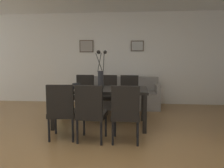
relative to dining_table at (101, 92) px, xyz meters
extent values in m
plane|color=olive|center=(-0.09, -1.02, -0.66)|extent=(9.00, 9.00, 0.00)
cube|color=white|center=(-0.09, 2.23, 0.64)|extent=(9.00, 0.10, 2.60)
cube|color=black|center=(0.00, 0.00, 0.05)|extent=(1.80, 0.90, 0.05)
cube|color=black|center=(0.84, 0.39, -0.32)|extent=(0.07, 0.07, 0.69)
cube|color=black|center=(-0.84, 0.39, -0.32)|extent=(0.07, 0.07, 0.69)
cube|color=black|center=(0.84, -0.39, -0.32)|extent=(0.07, 0.07, 0.69)
cube|color=black|center=(-0.84, -0.39, -0.32)|extent=(0.07, 0.07, 0.69)
cube|color=black|center=(-0.52, -0.76, -0.24)|extent=(0.47, 0.47, 0.08)
cube|color=black|center=(-0.50, -0.95, 0.02)|extent=(0.42, 0.09, 0.48)
cylinder|color=black|center=(-0.34, -0.55, -0.47)|extent=(0.04, 0.04, 0.38)
cylinder|color=black|center=(-0.72, -0.58, -0.47)|extent=(0.04, 0.04, 0.38)
cylinder|color=black|center=(-0.31, -0.93, -0.47)|extent=(0.04, 0.04, 0.38)
cylinder|color=black|center=(-0.69, -0.96, -0.47)|extent=(0.04, 0.04, 0.38)
cube|color=black|center=(-0.53, 0.79, -0.24)|extent=(0.46, 0.46, 0.08)
cube|color=black|center=(-0.52, 0.98, 0.02)|extent=(0.42, 0.08, 0.48)
cylinder|color=black|center=(-0.73, 0.61, -0.47)|extent=(0.04, 0.04, 0.38)
cylinder|color=black|center=(-0.35, 0.59, -0.47)|extent=(0.04, 0.04, 0.38)
cylinder|color=black|center=(-0.71, 0.99, -0.47)|extent=(0.04, 0.04, 0.38)
cylinder|color=black|center=(-0.33, 0.97, -0.47)|extent=(0.04, 0.04, 0.38)
cube|color=black|center=(-0.03, -0.81, -0.24)|extent=(0.47, 0.47, 0.08)
cube|color=black|center=(-0.04, -1.00, 0.02)|extent=(0.42, 0.09, 0.48)
cylinder|color=black|center=(0.18, -0.63, -0.47)|extent=(0.04, 0.04, 0.38)
cylinder|color=black|center=(-0.20, -0.61, -0.47)|extent=(0.04, 0.04, 0.38)
cylinder|color=black|center=(0.15, -1.01, -0.47)|extent=(0.04, 0.04, 0.38)
cylinder|color=black|center=(-0.23, -0.98, -0.47)|extent=(0.04, 0.04, 0.38)
cube|color=black|center=(0.02, 0.80, -0.24)|extent=(0.47, 0.47, 0.08)
cube|color=black|center=(0.03, 0.99, 0.02)|extent=(0.42, 0.09, 0.48)
cylinder|color=black|center=(-0.18, 0.63, -0.47)|extent=(0.04, 0.04, 0.38)
cylinder|color=black|center=(0.20, 0.60, -0.47)|extent=(0.04, 0.04, 0.38)
cylinder|color=black|center=(-0.15, 1.01, -0.47)|extent=(0.04, 0.04, 0.38)
cylinder|color=black|center=(0.22, 0.98, -0.47)|extent=(0.04, 0.04, 0.38)
cube|color=black|center=(0.52, -0.80, -0.24)|extent=(0.44, 0.44, 0.08)
cube|color=black|center=(0.52, -0.99, 0.02)|extent=(0.42, 0.06, 0.48)
cylinder|color=black|center=(0.71, -0.61, -0.47)|extent=(0.04, 0.04, 0.38)
cylinder|color=black|center=(0.33, -0.61, -0.47)|extent=(0.04, 0.04, 0.38)
cylinder|color=black|center=(0.71, -0.99, -0.47)|extent=(0.04, 0.04, 0.38)
cylinder|color=black|center=(0.33, -0.99, -0.47)|extent=(0.04, 0.04, 0.38)
cube|color=black|center=(0.54, 0.78, -0.24)|extent=(0.45, 0.45, 0.08)
cube|color=black|center=(0.54, 0.97, 0.02)|extent=(0.42, 0.07, 0.48)
cylinder|color=black|center=(0.34, 0.59, -0.47)|extent=(0.04, 0.04, 0.38)
cylinder|color=black|center=(0.72, 0.58, -0.47)|extent=(0.04, 0.04, 0.38)
cylinder|color=black|center=(0.35, 0.97, -0.47)|extent=(0.04, 0.04, 0.38)
cylinder|color=black|center=(0.73, 0.96, -0.47)|extent=(0.04, 0.04, 0.38)
cylinder|color=#232326|center=(0.00, 0.00, 0.25)|extent=(0.11, 0.11, 0.34)
cylinder|color=black|center=(0.06, 0.02, 0.58)|extent=(0.05, 0.12, 0.37)
sphere|color=black|center=(0.09, 0.03, 0.78)|extent=(0.07, 0.07, 0.07)
cylinder|color=black|center=(-0.03, 0.05, 0.58)|extent=(0.08, 0.05, 0.38)
sphere|color=black|center=(-0.05, 0.08, 0.78)|extent=(0.07, 0.07, 0.07)
cylinder|color=black|center=(-0.02, -0.06, 0.58)|extent=(0.15, 0.06, 0.36)
sphere|color=black|center=(-0.03, -0.09, 0.78)|extent=(0.07, 0.07, 0.07)
cylinder|color=#7F705B|center=(-0.54, -0.20, 0.08)|extent=(0.32, 0.32, 0.01)
cylinder|color=black|center=(-0.54, -0.20, 0.11)|extent=(0.17, 0.17, 0.06)
cylinder|color=black|center=(-0.54, -0.20, 0.13)|extent=(0.13, 0.13, 0.04)
cylinder|color=#7F705B|center=(-0.54, 0.20, 0.08)|extent=(0.32, 0.32, 0.01)
cylinder|color=black|center=(-0.54, 0.20, 0.11)|extent=(0.17, 0.17, 0.06)
cylinder|color=black|center=(-0.54, 0.20, 0.13)|extent=(0.13, 0.13, 0.04)
cube|color=gray|center=(0.37, 1.63, -0.45)|extent=(1.90, 0.84, 0.42)
cube|color=gray|center=(0.37, 1.97, -0.05)|extent=(1.90, 0.16, 0.38)
cube|color=gray|center=(1.27, 1.63, -0.14)|extent=(0.10, 0.84, 0.20)
cube|color=gray|center=(-0.53, 1.63, -0.14)|extent=(0.10, 0.84, 0.20)
cube|color=#473828|center=(-0.73, 2.16, 0.99)|extent=(0.41, 0.02, 0.35)
cube|color=#9E9389|center=(-0.73, 2.15, 0.99)|extent=(0.36, 0.01, 0.30)
cube|color=#473828|center=(0.73, 2.16, 0.99)|extent=(0.36, 0.02, 0.30)
cube|color=#B2B2AD|center=(0.73, 2.15, 0.99)|extent=(0.31, 0.01, 0.25)
cylinder|color=brown|center=(-1.09, 1.04, -0.55)|extent=(0.24, 0.24, 0.22)
sphere|color=#387A42|center=(-1.09, 1.04, -0.26)|extent=(0.36, 0.36, 0.36)
sphere|color=#387A42|center=(-1.04, 1.01, -0.10)|extent=(0.22, 0.22, 0.22)
camera|label=1|loc=(0.63, -4.27, 0.69)|focal=35.76mm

